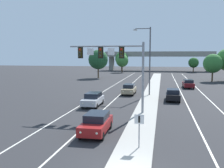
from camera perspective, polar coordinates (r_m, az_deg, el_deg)
median_island at (r=30.77m, az=8.00°, el=-4.75°), size 2.40×110.00×0.15m
lane_stripe_oncoming_center at (r=38.16m, az=1.54°, el=-2.64°), size 0.14×100.00×0.01m
lane_stripe_receding_center at (r=37.75m, az=15.77°, el=-2.98°), size 0.14×100.00×0.01m
edge_stripe_left at (r=38.85m, az=-3.26°, el=-2.49°), size 0.14×100.00×0.01m
edge_stripe_right at (r=38.16m, az=20.72°, el=-3.05°), size 0.14×100.00×0.01m
overhead_signal_mast at (r=26.16m, az=0.95°, el=5.35°), size 7.83×0.44×7.20m
median_sign_post at (r=16.34m, az=6.12°, el=-9.25°), size 0.60×0.10×2.20m
street_lamp_median at (r=38.14m, az=8.17°, el=6.03°), size 2.58×0.28×10.00m
car_oncoming_red at (r=19.80m, az=-3.53°, el=-8.73°), size 1.88×4.49×1.58m
car_oncoming_silver at (r=30.36m, az=-4.29°, el=-3.43°), size 1.86×4.49×1.58m
car_oncoming_tan at (r=39.52m, az=3.86°, el=-1.15°), size 1.87×4.49×1.58m
car_receding_black at (r=34.84m, az=13.52°, el=-2.32°), size 1.89×4.50×1.58m
car_receding_darkred at (r=49.25m, az=16.75°, el=0.08°), size 1.90×4.50×1.58m
overpass_bridge at (r=103.63m, az=10.43°, el=6.15°), size 42.40×6.40×7.65m
tree_far_left_b at (r=101.29m, az=2.18°, el=5.73°), size 5.15×5.15×7.45m
tree_far_right_b at (r=63.73m, az=21.70°, el=4.29°), size 4.42×4.42×6.39m
tree_far_left_c at (r=91.27m, az=2.30°, el=5.25°), size 4.46×4.46×6.45m
tree_far_left_a at (r=68.52m, az=-3.13°, el=5.49°), size 5.24×5.24×7.57m
tree_far_right_c at (r=96.46m, az=17.84°, el=4.58°), size 3.70×3.70×5.35m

